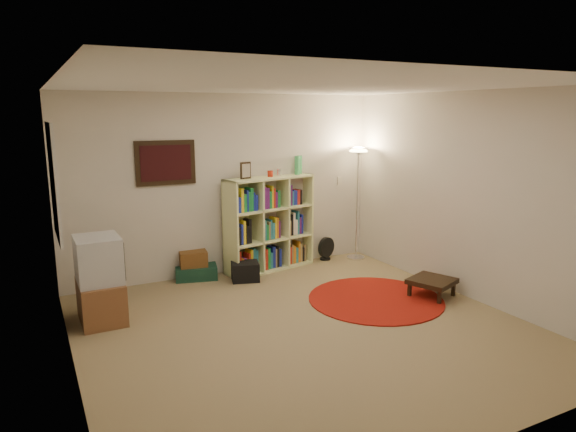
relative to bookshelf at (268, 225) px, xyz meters
name	(u,v)px	position (x,y,z in m)	size (l,w,h in m)	color
room	(299,212)	(-0.61, -2.05, 0.61)	(4.54, 4.54, 2.54)	olive
bookshelf	(268,225)	(0.00, 0.00, 0.00)	(1.40, 0.64, 1.62)	#F5FFAA
floor_lamp	(358,167)	(1.44, -0.14, 0.79)	(0.39, 0.39, 1.73)	white
floor_fan	(326,249)	(0.99, 0.00, -0.47)	(0.32, 0.21, 0.36)	black
tv_stand	(100,281)	(-2.42, -0.89, -0.20)	(0.47, 0.65, 0.95)	brown
suitcase	(196,272)	(-1.07, 0.05, -0.56)	(0.63, 0.49, 0.18)	#133526
wicker_basket	(193,259)	(-1.10, 0.06, -0.37)	(0.40, 0.31, 0.21)	brown
duffel_bag	(245,271)	(-0.50, -0.33, -0.53)	(0.43, 0.39, 0.25)	black
paper_towel	(253,263)	(-0.26, -0.06, -0.52)	(0.15, 0.15, 0.27)	white
red_rug	(376,299)	(0.63, -1.74, -0.65)	(1.64, 1.64, 0.01)	maroon
side_table	(432,282)	(1.31, -1.97, -0.46)	(0.63, 0.63, 0.23)	black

